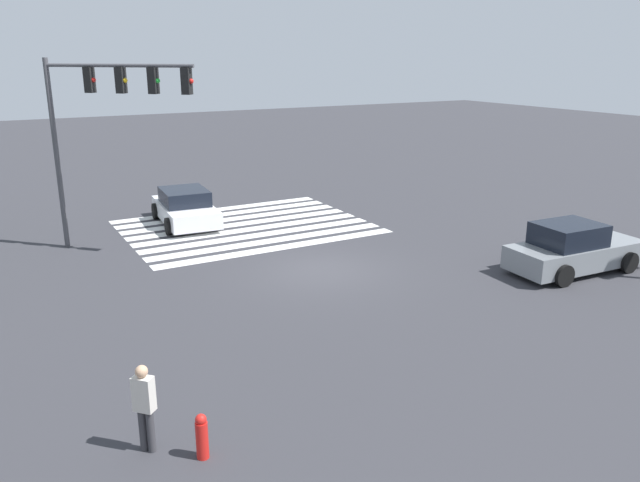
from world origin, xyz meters
TOP-DOWN VIEW (x-y plane):
  - ground_plane at (0.00, 0.00)m, footprint 116.56×116.56m
  - crosswalk_markings at (0.00, -6.21)m, footprint 9.59×7.25m
  - traffic_signal_mast at (5.38, -5.38)m, footprint 4.04×4.04m
  - car_0 at (-7.11, 4.08)m, footprint 4.71×2.24m
  - car_1 at (2.03, -7.84)m, footprint 2.47×4.51m
  - pedestrian at (7.42, 6.97)m, footprint 0.41×0.41m
  - fire_hydrant at (6.63, 7.65)m, footprint 0.22×0.22m

SIDE VIEW (x-z plane):
  - ground_plane at x=0.00m, z-range 0.00..0.00m
  - crosswalk_markings at x=0.00m, z-range 0.00..0.01m
  - fire_hydrant at x=6.63m, z-range 0.00..0.86m
  - car_1 at x=2.03m, z-range -0.04..1.42m
  - car_0 at x=-7.11m, z-range -0.08..1.56m
  - pedestrian at x=7.42m, z-range 0.10..1.78m
  - traffic_signal_mast at x=5.38m, z-range 1.70..8.40m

